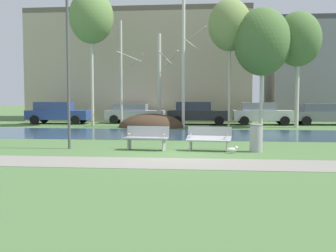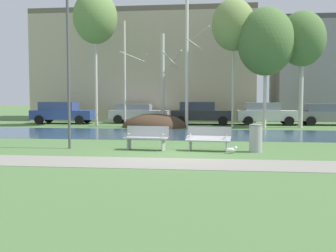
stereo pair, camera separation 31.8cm
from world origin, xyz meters
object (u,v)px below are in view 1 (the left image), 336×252
at_px(trash_bin, 256,138).
at_px(seagull, 232,150).
at_px(bench_left, 147,137).
at_px(parked_sedan_second_silver, 134,113).
at_px(bench_right, 209,138).
at_px(parked_suv_fifth_grey, 323,114).
at_px(parked_van_nearest_blue, 58,112).
at_px(streetlamp, 68,43).
at_px(parked_hatch_third_dark, 197,113).
at_px(parked_wagon_fourth_white, 262,113).

height_order(trash_bin, seagull, trash_bin).
xyz_separation_m(bench_left, parked_sedan_second_silver, (-3.24, 14.96, 0.28)).
distance_m(bench_right, parked_suv_fifth_grey, 16.54).
height_order(parked_van_nearest_blue, parked_sedan_second_silver, parked_van_nearest_blue).
relative_size(seagull, streetlamp, 0.07).
bearing_deg(parked_hatch_third_dark, bench_right, -86.50).
bearing_deg(parked_suv_fifth_grey, parked_hatch_third_dark, -177.31).
xyz_separation_m(bench_left, parked_wagon_fourth_white, (5.89, 14.27, 0.34)).
height_order(bench_left, parked_wagon_fourth_white, parked_wagon_fourth_white).
bearing_deg(parked_hatch_third_dark, parked_suv_fifth_grey, 2.69).
xyz_separation_m(bench_left, streetlamp, (-2.95, 0.05, 3.46)).
distance_m(bench_left, seagull, 3.17).
xyz_separation_m(trash_bin, seagull, (-0.85, -0.46, -0.38)).
relative_size(trash_bin, streetlamp, 0.16).
relative_size(bench_left, streetlamp, 0.28).
height_order(parked_sedan_second_silver, parked_hatch_third_dark, parked_hatch_third_dark).
bearing_deg(parked_hatch_third_dark, bench_left, -95.71).
bearing_deg(parked_sedan_second_silver, streetlamp, -88.90).
height_order(trash_bin, parked_sedan_second_silver, parked_sedan_second_silver).
xyz_separation_m(trash_bin, parked_wagon_fourth_white, (1.94, 14.40, 0.30)).
height_order(trash_bin, streetlamp, streetlamp).
relative_size(parked_wagon_fourth_white, parked_suv_fifth_grey, 0.95).
height_order(streetlamp, parked_van_nearest_blue, streetlamp).
distance_m(bench_left, parked_suv_fifth_grey, 17.74).
bearing_deg(parked_wagon_fourth_white, streetlamp, -121.88).
bearing_deg(parked_wagon_fourth_white, seagull, -100.65).
relative_size(seagull, parked_sedan_second_silver, 0.10).
height_order(parked_hatch_third_dark, parked_suv_fifth_grey, parked_hatch_third_dark).
height_order(bench_right, trash_bin, trash_bin).
distance_m(trash_bin, streetlamp, 7.71).
distance_m(streetlamp, parked_hatch_third_dark, 15.09).
xyz_separation_m(trash_bin, parked_suv_fifth_grey, (6.17, 14.69, 0.27)).
xyz_separation_m(parked_sedan_second_silver, parked_suv_fifth_grey, (13.36, -0.39, 0.02)).
xyz_separation_m(bench_left, bench_right, (2.28, 0.00, 0.00)).
xyz_separation_m(bench_left, trash_bin, (3.95, -0.13, 0.04)).
relative_size(parked_van_nearest_blue, parked_wagon_fourth_white, 1.10).
bearing_deg(parked_van_nearest_blue, parked_suv_fifth_grey, 2.07).
bearing_deg(bench_right, parked_van_nearest_blue, 128.22).
distance_m(bench_left, parked_van_nearest_blue, 16.37).
height_order(parked_van_nearest_blue, parked_wagon_fourth_white, parked_van_nearest_blue).
relative_size(bench_left, parked_suv_fifth_grey, 0.38).
relative_size(parked_sedan_second_silver, parked_wagon_fourth_white, 1.05).
bearing_deg(parked_hatch_third_dark, seagull, -83.49).
height_order(trash_bin, parked_wagon_fourth_white, parked_wagon_fourth_white).
bearing_deg(seagull, bench_left, 169.33).
relative_size(bench_left, trash_bin, 1.67).
relative_size(parked_van_nearest_blue, parked_sedan_second_silver, 1.05).
bearing_deg(parked_hatch_third_dark, parked_sedan_second_silver, 170.25).
bearing_deg(parked_hatch_third_dark, parked_wagon_fourth_white, 1.45).
relative_size(bench_left, parked_wagon_fourth_white, 0.40).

